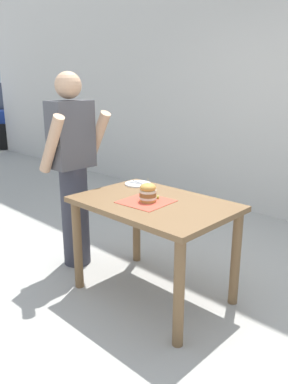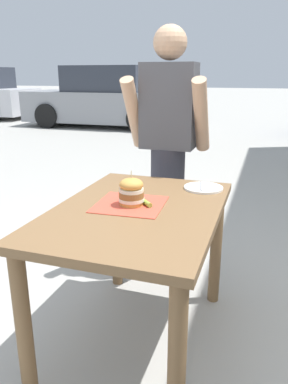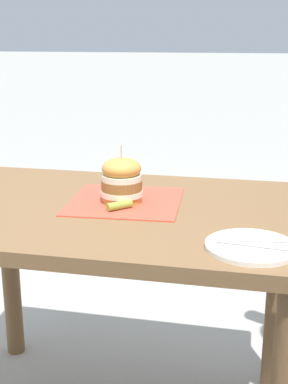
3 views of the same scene
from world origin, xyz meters
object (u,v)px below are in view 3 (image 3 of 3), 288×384
Objects in this scene: patio_table at (112,247)px; pickle_spear at (119,205)px; sandwich at (122,180)px; side_plate_with_forks at (251,246)px.

pickle_spear reaches higher than patio_table.
sandwich reaches higher than side_plate_with_forks.
patio_table is 0.21m from sandwich.
sandwich is 2.22× the size of pickle_spear.
sandwich reaches higher than patio_table.
patio_table is 5.20× the size of side_plate_with_forks.
pickle_spear is 0.35× the size of side_plate_with_forks.
patio_table is 0.15m from pickle_spear.
side_plate_with_forks is at bearing 58.86° from patio_table.
patio_table is at bearing -135.92° from pickle_spear.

